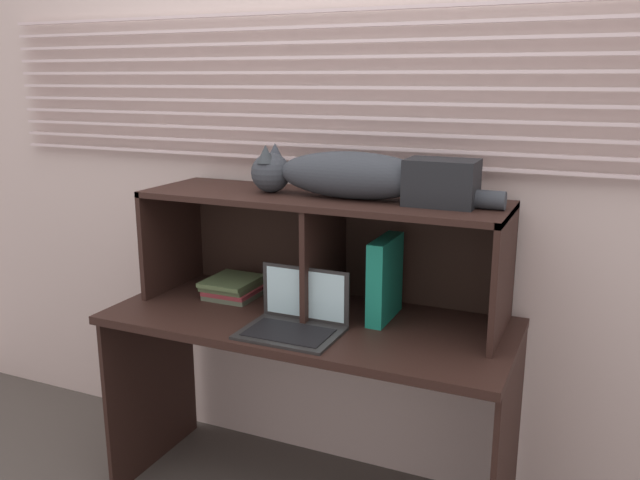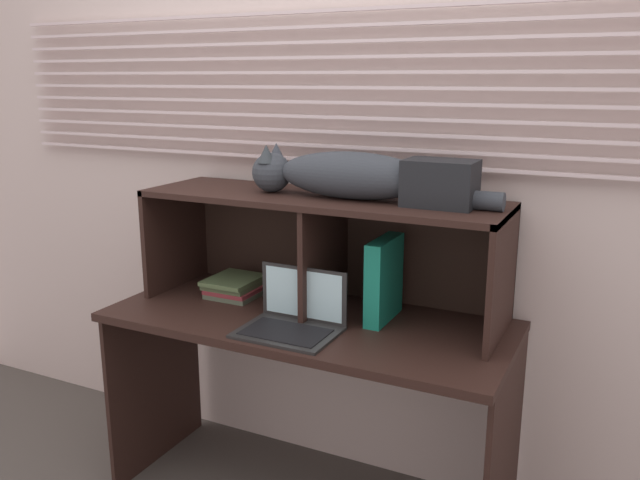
{
  "view_description": "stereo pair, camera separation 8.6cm",
  "coord_description": "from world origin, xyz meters",
  "views": [
    {
      "loc": [
        0.93,
        -1.79,
        1.58
      ],
      "look_at": [
        0.0,
        0.3,
        1.01
      ],
      "focal_mm": 36.83,
      "sensor_mm": 36.0,
      "label": 1
    },
    {
      "loc": [
        1.01,
        -1.75,
        1.58
      ],
      "look_at": [
        0.0,
        0.3,
        1.01
      ],
      "focal_mm": 36.83,
      "sensor_mm": 36.0,
      "label": 2
    }
  ],
  "objects": [
    {
      "name": "hutch_shelf_unit",
      "position": [
        0.0,
        0.34,
        1.05
      ],
      "size": [
        1.32,
        0.39,
        0.42
      ],
      "color": "black",
      "rests_on": "desk"
    },
    {
      "name": "binder_upright",
      "position": [
        0.25,
        0.3,
        0.89
      ],
      "size": [
        0.06,
        0.23,
        0.29
      ],
      "primitive_type": "cube",
      "color": "#17836A",
      "rests_on": "desk"
    },
    {
      "name": "storage_box",
      "position": [
        0.43,
        0.3,
        1.24
      ],
      "size": [
        0.23,
        0.15,
        0.15
      ],
      "primitive_type": "cube",
      "color": "black",
      "rests_on": "hutch_shelf_unit"
    },
    {
      "name": "book_stack",
      "position": [
        -0.37,
        0.3,
        0.78
      ],
      "size": [
        0.2,
        0.23,
        0.07
      ],
      "color": "#505B48",
      "rests_on": "desk"
    },
    {
      "name": "back_panel_with_blinds",
      "position": [
        0.0,
        0.55,
        1.26
      ],
      "size": [
        4.4,
        0.08,
        2.5
      ],
      "color": "beige",
      "rests_on": "ground"
    },
    {
      "name": "desk",
      "position": [
        0.0,
        0.2,
        0.6
      ],
      "size": [
        1.44,
        0.62,
        0.75
      ],
      "color": "black",
      "rests_on": "ground"
    },
    {
      "name": "laptop",
      "position": [
        0.01,
        0.07,
        0.79
      ],
      "size": [
        0.32,
        0.24,
        0.2
      ],
      "color": "#252525",
      "rests_on": "desk"
    },
    {
      "name": "cat",
      "position": [
        0.09,
        0.3,
        1.25
      ],
      "size": [
        0.91,
        0.17,
        0.18
      ],
      "color": "#32383F",
      "rests_on": "hutch_shelf_unit"
    }
  ]
}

